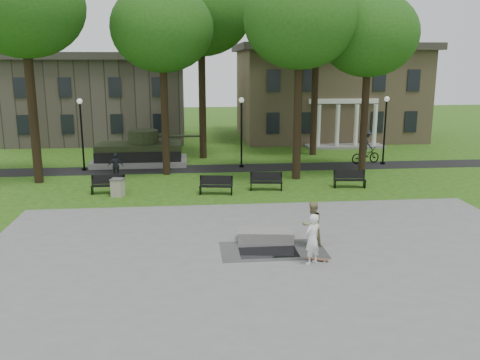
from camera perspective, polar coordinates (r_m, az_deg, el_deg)
The scene contains 27 objects.
ground at distance 22.87m, azimuth 2.09°, elevation -4.78°, with size 120.00×120.00×0.00m, color #244C11.
plaza at distance 18.23m, azimuth 4.24°, elevation -9.55°, with size 22.00×16.00×0.02m, color gray.
footpath at distance 34.41m, azimuth -0.61°, elevation 1.36°, with size 44.00×2.60×0.01m, color black.
building_right at distance 49.37m, azimuth 9.69°, elevation 9.83°, with size 17.00×12.00×8.60m.
building_left at distance 48.84m, azimuth -15.33°, elevation 8.65°, with size 15.00×10.00×7.20m, color #4C443D.
tree_0 at distance 31.99m, azimuth -23.18°, elevation 17.51°, with size 6.80×6.80×12.97m.
tree_1 at distance 32.15m, azimuth -8.76°, elevation 16.42°, with size 6.20×6.20×11.63m.
tree_2 at distance 30.83m, azimuth 6.76°, elevation 17.30°, with size 6.60×6.60×12.16m.
tree_3 at distance 32.98m, azimuth 14.28°, elevation 15.47°, with size 6.00×6.00×11.19m.
tree_4 at distance 37.72m, azimuth -4.42°, elevation 18.21°, with size 7.20×7.20×13.50m.
tree_5 at distance 39.31m, azimuth 8.64°, elevation 16.84°, with size 6.40×6.40×12.44m.
lamp_left at distance 34.83m, azimuth -17.37°, elevation 5.55°, with size 0.36×0.36×4.73m.
lamp_mid at distance 34.30m, azimuth 0.17°, elevation 6.04°, with size 0.36×0.36×4.73m.
lamp_right at distance 36.69m, azimuth 15.99°, elevation 6.00°, with size 0.36×0.36×4.73m.
tank_monument at distance 36.25m, azimuth -11.14°, elevation 3.08°, with size 7.45×3.40×2.40m.
puddle at distance 19.36m, azimuth 3.23°, elevation -8.11°, with size 2.20×1.20×0.00m, color black.
concrete_block at distance 20.46m, azimuth 2.92°, elevation -6.25°, with size 2.20×1.00×0.45m, color gray.
skateboard at distance 18.76m, azimuth 8.69°, elevation -8.85°, with size 0.78×0.20×0.07m, color brown.
skateboarder at distance 18.15m, azimuth 8.11°, elevation -6.59°, with size 0.67×0.44×1.84m, color white.
friend_watching at distance 19.83m, azimuth 8.07°, elevation -4.94°, with size 0.88×0.68×1.80m, color tan.
pedestrian_walker at distance 31.92m, azimuth -13.80°, elevation 1.50°, with size 0.94×0.39×1.61m, color #20232B.
cyclist at distance 37.00m, azimuth 13.94°, elevation 3.31°, with size 2.31×1.38×2.37m.
park_bench_0 at distance 28.65m, azimuth -14.58°, elevation -0.42°, with size 1.81×0.58×1.00m.
park_bench_1 at distance 27.61m, azimuth -2.73°, elevation -0.51°, with size 1.85×0.80×1.00m.
park_bench_2 at distance 28.48m, azimuth 2.94°, elevation -0.09°, with size 1.84×0.75×1.00m.
park_bench_3 at distance 29.70m, azimuth 12.17°, elevation 0.18°, with size 1.84×0.71×1.00m.
trash_bin at distance 27.91m, azimuth -13.57°, elevation -0.80°, with size 0.81×0.81×0.96m.
Camera 1 is at (-3.00, -21.55, 7.03)m, focal length 38.00 mm.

